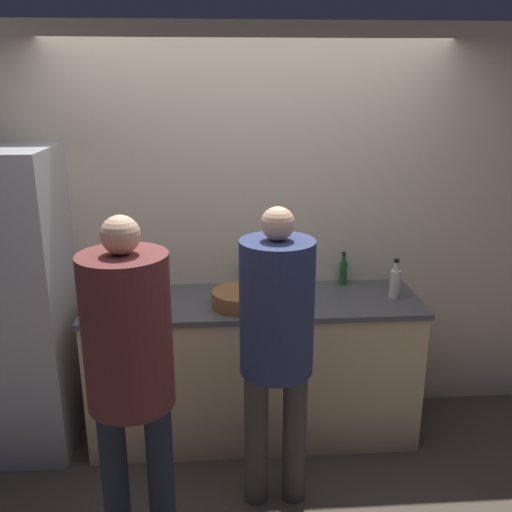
% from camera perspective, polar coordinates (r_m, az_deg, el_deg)
% --- Properties ---
extents(ground_plane, '(14.00, 14.00, 0.00)m').
position_cam_1_polar(ground_plane, '(3.73, 0.17, -20.07)').
color(ground_plane, '#4C4238').
extents(wall_back, '(5.20, 0.06, 2.60)m').
position_cam_1_polar(wall_back, '(3.78, -0.58, 2.55)').
color(wall_back, beige).
rests_on(wall_back, ground_plane).
extents(counter, '(2.08, 0.68, 0.94)m').
position_cam_1_polar(counter, '(3.79, -0.24, -10.92)').
color(counter, beige).
rests_on(counter, ground_plane).
extents(refrigerator, '(0.65, 0.67, 1.90)m').
position_cam_1_polar(refrigerator, '(3.78, -23.22, -4.56)').
color(refrigerator, '#B7B7BC').
rests_on(refrigerator, ground_plane).
extents(person_left, '(0.40, 0.40, 1.72)m').
position_cam_1_polar(person_left, '(2.69, -12.56, -9.86)').
color(person_left, '#232838').
rests_on(person_left, ground_plane).
extents(person_center, '(0.38, 0.38, 1.68)m').
position_cam_1_polar(person_center, '(2.95, 2.06, -7.63)').
color(person_center, '#4C4742').
rests_on(person_center, ground_plane).
extents(fruit_bowl, '(0.36, 0.36, 0.14)m').
position_cam_1_polar(fruit_bowl, '(3.46, -1.45, -4.23)').
color(fruit_bowl, brown).
rests_on(fruit_bowl, counter).
extents(utensil_crock, '(0.11, 0.11, 0.28)m').
position_cam_1_polar(utensil_crock, '(3.74, -0.88, -2.29)').
color(utensil_crock, '#3D424C').
rests_on(utensil_crock, counter).
extents(bottle_green, '(0.05, 0.05, 0.22)m').
position_cam_1_polar(bottle_green, '(3.85, 8.71, -1.55)').
color(bottle_green, '#236033').
rests_on(bottle_green, counter).
extents(bottle_clear, '(0.07, 0.07, 0.25)m').
position_cam_1_polar(bottle_clear, '(3.68, 13.73, -2.57)').
color(bottle_clear, silver).
rests_on(bottle_clear, counter).
extents(cup_blue, '(0.08, 0.08, 0.10)m').
position_cam_1_polar(cup_blue, '(3.68, -10.55, -3.20)').
color(cup_blue, '#335184').
rests_on(cup_blue, counter).
extents(cup_white, '(0.08, 0.08, 0.09)m').
position_cam_1_polar(cup_white, '(3.74, 4.60, -2.69)').
color(cup_white, white).
rests_on(cup_white, counter).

